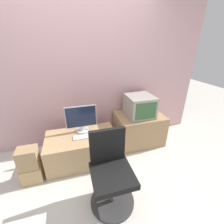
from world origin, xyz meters
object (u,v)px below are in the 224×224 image
Objects in this scene: mouse at (103,135)px; cardboard_box_lower at (33,173)px; crt_tv at (140,106)px; main_monitor at (81,119)px; keyboard at (86,136)px; office_chair at (111,174)px.

mouse reaches higher than cardboard_box_lower.
main_monitor is at bearing -176.47° from crt_tv.
crt_tv reaches higher than keyboard.
office_chair is at bearing -96.13° from mouse.
mouse is (0.29, -0.22, -0.19)m from main_monitor.
crt_tv is (1.01, 0.06, 0.09)m from main_monitor.
main_monitor is 0.99m from office_chair.
crt_tv is 0.54× the size of office_chair.
office_chair is (0.19, -0.73, -0.07)m from keyboard.
main_monitor is 0.99× the size of crt_tv.
office_chair is at bearing -75.55° from keyboard.
office_chair reaches higher than keyboard.
keyboard is 0.86m from cardboard_box_lower.
keyboard is 0.27m from mouse.
crt_tv reaches higher than office_chair.
keyboard is at bearing -81.11° from main_monitor.
crt_tv is at bearing 3.53° from main_monitor.
crt_tv is at bearing 13.72° from cardboard_box_lower.
mouse is 0.06× the size of office_chair.
mouse is at bearing -6.11° from keyboard.
crt_tv is 1.32m from office_chair.
crt_tv reaches higher than main_monitor.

